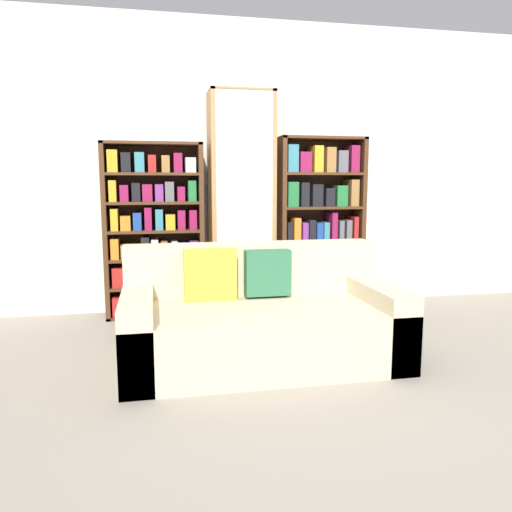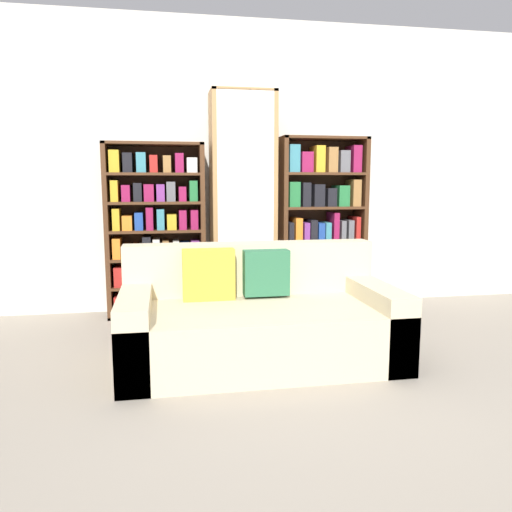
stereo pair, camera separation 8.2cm
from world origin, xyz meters
name	(u,v)px [view 2 (the right image)]	position (x,y,z in m)	size (l,w,h in m)	color
ground_plane	(333,398)	(0.00, 0.00, 0.00)	(16.00, 16.00, 0.00)	gray
wall_back	(259,167)	(0.00, 2.24, 1.35)	(6.91, 0.06, 2.70)	silver
couch	(257,321)	(-0.30, 0.72, 0.27)	(1.83, 0.97, 0.77)	beige
bookshelf_left	(155,234)	(-0.99, 2.03, 0.75)	(0.87, 0.32, 1.55)	#4C2D19
display_cabinet	(243,205)	(-0.20, 2.02, 1.00)	(0.58, 0.36, 2.01)	#AD7F4C
bookshelf_right	(321,227)	(0.56, 2.03, 0.78)	(0.82, 0.32, 1.62)	#4C2D19
wine_bottle	(297,305)	(0.21, 1.57, 0.15)	(0.07, 0.07, 0.35)	#143819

